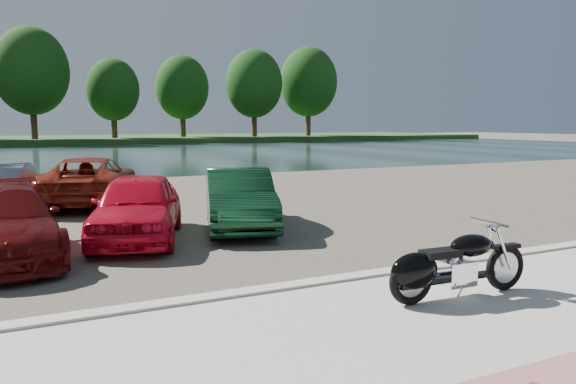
# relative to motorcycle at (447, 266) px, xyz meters

# --- Properties ---
(ground) EXTENTS (200.00, 200.00, 0.00)m
(ground) POSITION_rel_motorcycle_xyz_m (0.41, -0.51, -0.56)
(ground) COLOR #595447
(ground) RESTS_ON ground
(promenade) EXTENTS (60.00, 6.00, 0.10)m
(promenade) POSITION_rel_motorcycle_xyz_m (0.41, -1.51, -0.51)
(promenade) COLOR #B9B8AF
(promenade) RESTS_ON ground
(kerb) EXTENTS (60.00, 0.30, 0.14)m
(kerb) POSITION_rel_motorcycle_xyz_m (0.41, 1.49, -0.49)
(kerb) COLOR #B9B8AF
(kerb) RESTS_ON ground
(parking_lot) EXTENTS (60.00, 18.00, 0.04)m
(parking_lot) POSITION_rel_motorcycle_xyz_m (0.41, 10.49, -0.54)
(parking_lot) COLOR #3D3831
(parking_lot) RESTS_ON ground
(river) EXTENTS (120.00, 40.00, 0.00)m
(river) POSITION_rel_motorcycle_xyz_m (0.41, 39.49, -0.56)
(river) COLOR #192E2A
(river) RESTS_ON ground
(far_bank) EXTENTS (120.00, 24.00, 0.60)m
(far_bank) POSITION_rel_motorcycle_xyz_m (0.41, 71.49, -0.26)
(far_bank) COLOR #20491A
(far_bank) RESTS_ON ground
(far_trees) EXTENTS (70.25, 10.68, 12.52)m
(far_trees) POSITION_rel_motorcycle_xyz_m (4.77, 65.28, 6.93)
(far_trees) COLOR #3D2916
(far_trees) RESTS_ON far_bank
(motorcycle) EXTENTS (2.33, 0.75, 1.05)m
(motorcycle) POSITION_rel_motorcycle_xyz_m (0.00, 0.00, 0.00)
(motorcycle) COLOR black
(motorcycle) RESTS_ON promenade
(car_3) EXTENTS (2.07, 4.66, 1.33)m
(car_3) POSITION_rel_motorcycle_xyz_m (-5.50, 5.60, 0.14)
(car_3) COLOR #550C0C
(car_3) RESTS_ON parking_lot
(car_4) EXTENTS (2.93, 4.51, 1.43)m
(car_4) POSITION_rel_motorcycle_xyz_m (-2.95, 6.18, 0.19)
(car_4) COLOR red
(car_4) RESTS_ON parking_lot
(car_5) EXTENTS (2.65, 4.49, 1.40)m
(car_5) POSITION_rel_motorcycle_xyz_m (-0.52, 6.47, 0.18)
(car_5) COLOR #0F391F
(car_5) RESTS_ON parking_lot
(car_9) EXTENTS (2.30, 4.39, 1.37)m
(car_9) POSITION_rel_motorcycle_xyz_m (-5.50, 11.79, 0.17)
(car_9) COLOR slate
(car_9) RESTS_ON parking_lot
(car_10) EXTENTS (3.73, 5.67, 1.45)m
(car_10) POSITION_rel_motorcycle_xyz_m (-3.18, 12.03, 0.20)
(car_10) COLOR maroon
(car_10) RESTS_ON parking_lot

